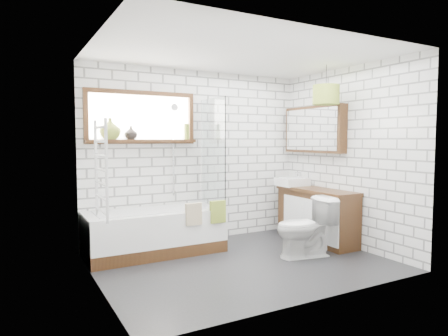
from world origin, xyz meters
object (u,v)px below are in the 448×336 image
bathtub (155,232)px  toilet (305,227)px  vanity (317,215)px  basin (292,182)px  pendant (326,95)px

bathtub → toilet: 1.95m
vanity → basin: (-0.06, 0.50, 0.45)m
bathtub → basin: (2.23, -0.05, 0.56)m
bathtub → vanity: (2.29, -0.55, 0.10)m
bathtub → basin: bearing=-1.3°
basin → bathtub: bearing=178.7°
bathtub → vanity: bearing=-13.5°
bathtub → vanity: size_ratio=1.30×
basin → pendant: bearing=-96.7°
bathtub → pendant: (2.13, -0.87, 1.81)m
vanity → pendant: bearing=-116.0°
bathtub → basin: size_ratio=4.06×
toilet → basin: bearing=160.1°
bathtub → toilet: toilet is taller
vanity → pendant: 1.75m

